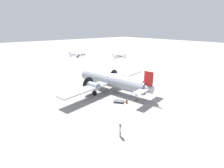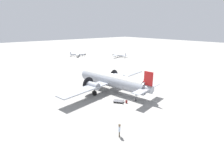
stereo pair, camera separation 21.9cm
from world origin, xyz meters
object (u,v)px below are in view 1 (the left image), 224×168
at_px(airliner_main, 110,80).
at_px(baggage_cart, 119,101).
at_px(crew_foreground, 120,129).
at_px(light_aircraft_taxiing, 77,54).
at_px(passenger_boarding, 136,95).
at_px(suitcase_near_door, 127,102).
at_px(light_aircraft_distant, 119,55).

bearing_deg(airliner_main, baggage_cart, 144.41).
distance_m(crew_foreground, baggage_cart, 10.70).
relative_size(crew_foreground, light_aircraft_taxiing, 0.20).
height_order(crew_foreground, light_aircraft_taxiing, light_aircraft_taxiing).
height_order(airliner_main, passenger_boarding, airliner_main).
bearing_deg(baggage_cart, airliner_main, -59.62).
relative_size(passenger_boarding, suitcase_near_door, 3.14).
xyz_separation_m(crew_foreground, passenger_boarding, (10.05, 6.35, 0.00)).
bearing_deg(light_aircraft_distant, crew_foreground, 120.80).
relative_size(crew_foreground, suitcase_near_door, 3.13).
xyz_separation_m(light_aircraft_distant, light_aircraft_taxiing, (-13.17, 14.59, 0.02)).
relative_size(passenger_boarding, baggage_cart, 0.81).
height_order(passenger_boarding, suitcase_near_door, passenger_boarding).
distance_m(baggage_cart, light_aircraft_taxiing, 56.28).
bearing_deg(light_aircraft_taxiing, airliner_main, -75.44).
distance_m(passenger_boarding, suitcase_near_door, 2.28).
relative_size(airliner_main, passenger_boarding, 13.73).
bearing_deg(light_aircraft_taxiing, crew_foreground, -78.99).
bearing_deg(crew_foreground, suitcase_near_door, 2.01).
bearing_deg(baggage_cart, light_aircraft_distant, -76.32).
relative_size(light_aircraft_distant, light_aircraft_taxiing, 1.09).
bearing_deg(suitcase_near_door, airliner_main, 74.78).
bearing_deg(crew_foreground, baggage_cart, 9.88).
height_order(passenger_boarding, light_aircraft_distant, light_aircraft_distant).
bearing_deg(suitcase_near_door, passenger_boarding, -11.81).
height_order(suitcase_near_door, baggage_cart, suitcase_near_door).
distance_m(airliner_main, passenger_boarding, 7.39).
bearing_deg(suitcase_near_door, baggage_cart, 126.70).
bearing_deg(light_aircraft_distant, passenger_boarding, 124.39).
relative_size(airliner_main, light_aircraft_distant, 2.58).
bearing_deg(suitcase_near_door, light_aircraft_taxiing, 69.10).
xyz_separation_m(crew_foreground, light_aircraft_distant, (41.51, 45.49, -0.32)).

